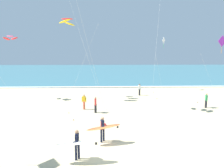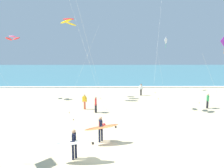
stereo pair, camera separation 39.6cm
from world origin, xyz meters
name	(u,v)px [view 1 (the left image)]	position (x,y,z in m)	size (l,w,h in m)	color
ground_plane	(111,151)	(0.00, 0.00, 0.00)	(160.00, 160.00, 0.00)	beige
ocean_water	(107,71)	(0.00, 52.48, 0.04)	(160.00, 60.00, 0.08)	teal
shoreline_foam	(108,87)	(0.00, 22.78, 0.09)	(160.00, 0.96, 0.01)	white
surfer_lead	(77,143)	(-1.89, -1.07, 1.05)	(2.48, 0.94, 1.71)	black
surfer_trailing	(103,127)	(-0.51, 1.19, 1.05)	(2.27, 1.12, 1.71)	black
kite_diamond_ivory_near	(163,43)	(8.42, 20.07, 7.25)	(2.25, 2.86, 8.12)	white
kite_arc_rose_far	(10,38)	(-11.78, 14.23, 7.53)	(3.23, 4.71, 7.83)	red
kite_arc_scarlet_high	(67,21)	(-4.95, 14.45, 9.50)	(4.61, 2.91, 9.90)	yellow
kite_diamond_violet_outer	(222,43)	(13.30, 12.76, 6.91)	(3.64, 1.40, 7.78)	purple
bystander_white_top	(140,89)	(4.28, 16.07, 0.81)	(0.48, 0.27, 1.59)	black
bystander_yellow_top	(84,102)	(-2.56, 9.22, 0.81)	(0.48, 0.26, 1.59)	#D8593F
bystander_green_top	(206,100)	(10.29, 9.45, 0.81)	(0.22, 0.50, 1.59)	black
bystander_red_top	(95,105)	(-1.32, 8.01, 0.81)	(0.22, 0.50, 1.59)	black
beach_ball	(105,125)	(-0.41, 4.13, 0.14)	(0.28, 0.28, 0.28)	red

